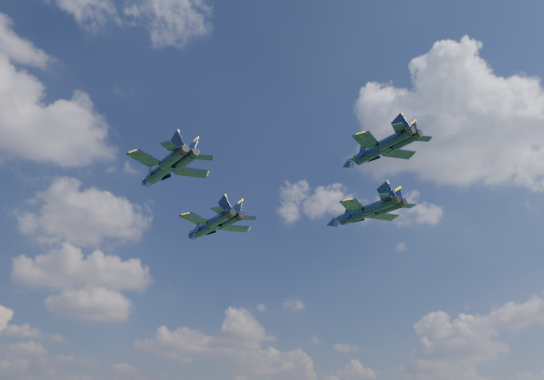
{
  "coord_description": "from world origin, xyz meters",
  "views": [
    {
      "loc": [
        -41.98,
        -63.21,
        21.27
      ],
      "look_at": [
        -5.76,
        3.65,
        54.16
      ],
      "focal_mm": 35.0,
      "sensor_mm": 36.0,
      "label": 1
    }
  ],
  "objects_px": {
    "jet_right": "(355,215)",
    "jet_slot": "(371,153)",
    "jet_lead": "(207,227)",
    "jet_left": "(160,171)"
  },
  "relations": [
    {
      "from": "jet_left",
      "to": "jet_right",
      "type": "xyz_separation_m",
      "value": [
        36.64,
        3.63,
        1.23
      ]
    },
    {
      "from": "jet_right",
      "to": "jet_slot",
      "type": "distance_m",
      "value": 25.54
    },
    {
      "from": "jet_slot",
      "to": "jet_lead",
      "type": "bearing_deg",
      "value": 93.41
    },
    {
      "from": "jet_lead",
      "to": "jet_slot",
      "type": "distance_m",
      "value": 38.68
    },
    {
      "from": "jet_right",
      "to": "jet_slot",
      "type": "relative_size",
      "value": 1.31
    },
    {
      "from": "jet_lead",
      "to": "jet_right",
      "type": "relative_size",
      "value": 1.01
    },
    {
      "from": "jet_left",
      "to": "jet_slot",
      "type": "bearing_deg",
      "value": -47.11
    },
    {
      "from": "jet_slot",
      "to": "jet_right",
      "type": "bearing_deg",
      "value": 49.17
    },
    {
      "from": "jet_lead",
      "to": "jet_left",
      "type": "height_order",
      "value": "jet_lead"
    },
    {
      "from": "jet_lead",
      "to": "jet_right",
      "type": "xyz_separation_m",
      "value": [
        21.66,
        -16.24,
        0.96
      ]
    }
  ]
}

